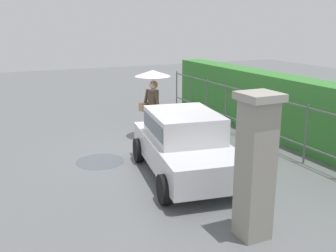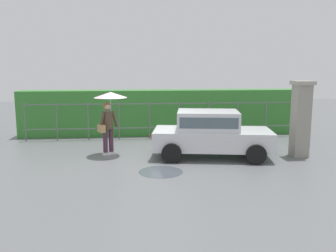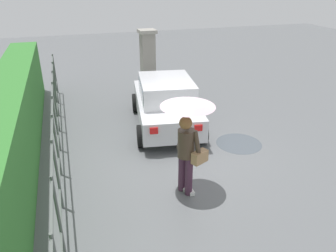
% 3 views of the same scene
% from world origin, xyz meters
% --- Properties ---
extents(ground_plane, '(40.00, 40.00, 0.00)m').
position_xyz_m(ground_plane, '(0.00, 0.00, 0.00)').
color(ground_plane, slate).
extents(car, '(3.93, 2.34, 1.48)m').
position_xyz_m(car, '(1.89, -0.12, 0.80)').
color(car, silver).
rests_on(car, ground).
extents(pedestrian, '(1.06, 1.06, 2.06)m').
position_xyz_m(pedestrian, '(-1.33, 0.46, 1.54)').
color(pedestrian, '#47283D').
rests_on(pedestrian, ground).
extents(gate_pillar, '(0.60, 0.60, 2.42)m').
position_xyz_m(gate_pillar, '(4.76, -0.34, 1.24)').
color(gate_pillar, gray).
rests_on(gate_pillar, ground).
extents(fence_section, '(10.88, 0.05, 1.50)m').
position_xyz_m(fence_section, '(0.67, 2.95, 0.83)').
color(fence_section, '#59605B').
rests_on(fence_section, ground).
extents(hedge_row, '(11.83, 0.90, 1.90)m').
position_xyz_m(hedge_row, '(0.67, 3.90, 0.95)').
color(hedge_row, '#387F33').
rests_on(hedge_row, ground).
extents(puddle_near, '(1.22, 1.22, 0.00)m').
position_xyz_m(puddle_near, '(0.19, -1.66, 0.00)').
color(puddle_near, '#4C545B').
rests_on(puddle_near, ground).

